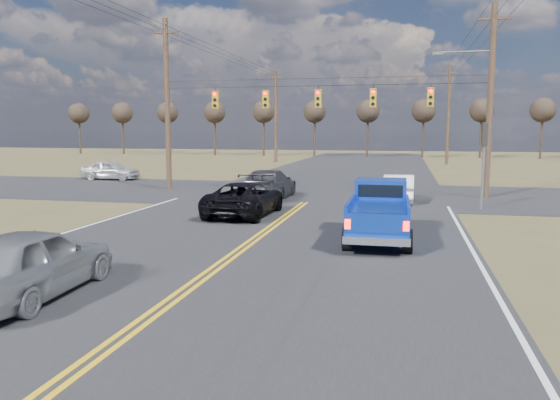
% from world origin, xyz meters
% --- Properties ---
extents(ground, '(160.00, 160.00, 0.00)m').
position_xyz_m(ground, '(0.00, 0.00, 0.00)').
color(ground, brown).
rests_on(ground, ground).
extents(road_main, '(14.00, 120.00, 0.02)m').
position_xyz_m(road_main, '(0.00, 10.00, 0.00)').
color(road_main, '#28282B').
rests_on(road_main, ground).
extents(road_cross, '(120.00, 12.00, 0.02)m').
position_xyz_m(road_cross, '(0.00, 18.00, 0.00)').
color(road_cross, '#28282B').
rests_on(road_cross, ground).
extents(signal_gantry, '(19.60, 4.83, 10.00)m').
position_xyz_m(signal_gantry, '(0.50, 17.79, 5.06)').
color(signal_gantry, '#473323').
rests_on(signal_gantry, ground).
extents(utility_poles, '(19.60, 58.32, 10.00)m').
position_xyz_m(utility_poles, '(0.00, 17.00, 5.23)').
color(utility_poles, '#473323').
rests_on(utility_poles, ground).
extents(treeline, '(87.00, 117.80, 7.40)m').
position_xyz_m(treeline, '(0.00, 26.96, 5.70)').
color(treeline, '#33261C').
rests_on(treeline, ground).
extents(pickup_truck, '(2.10, 5.12, 1.91)m').
position_xyz_m(pickup_truck, '(3.99, 5.58, 0.93)').
color(pickup_truck, black).
rests_on(pickup_truck, ground).
extents(silver_suv, '(2.05, 4.68, 1.57)m').
position_xyz_m(silver_suv, '(-3.10, -2.32, 0.78)').
color(silver_suv, gray).
rests_on(silver_suv, ground).
extents(black_suv, '(2.52, 5.19, 1.42)m').
position_xyz_m(black_suv, '(-1.78, 9.56, 0.71)').
color(black_suv, black).
rests_on(black_suv, ground).
extents(white_car_queue, '(1.54, 4.21, 1.38)m').
position_xyz_m(white_car_queue, '(4.52, 15.50, 0.69)').
color(white_car_queue, white).
rests_on(white_car_queue, ground).
extents(dgrey_car_queue, '(2.24, 5.35, 1.54)m').
position_xyz_m(dgrey_car_queue, '(-2.13, 15.14, 0.77)').
color(dgrey_car_queue, '#39383E').
rests_on(dgrey_car_queue, ground).
extents(cross_car_west, '(1.68, 4.14, 1.41)m').
position_xyz_m(cross_car_west, '(-15.78, 23.00, 0.71)').
color(cross_car_west, silver).
rests_on(cross_car_west, ground).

